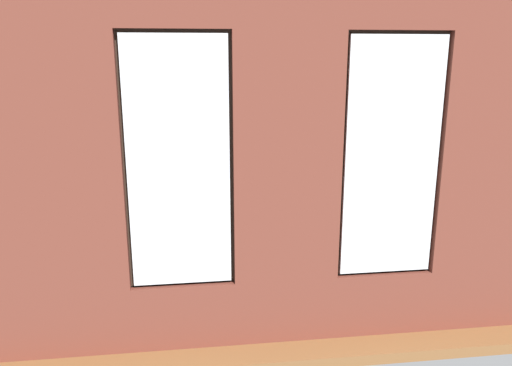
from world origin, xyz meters
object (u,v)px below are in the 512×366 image
Objects in this scene: tv_flatscreen at (27,178)px; potted_plant_near_tv at (51,215)px; couch_by_window at (284,273)px; potted_plant_beside_window_right at (130,262)px; potted_plant_corner_near_left at (395,163)px; candle_jar at (275,196)px; papasan_chair at (197,179)px; remote_gray at (223,207)px; media_console at (32,222)px; coffee_table at (251,207)px; remote_silver at (239,201)px; remote_black at (251,203)px; cup_ceramic at (259,203)px; potted_plant_foreground_right at (74,176)px; potted_plant_between_couches at (420,227)px; potted_plant_by_left_couch at (392,191)px; couch_left at (463,226)px.

potted_plant_near_tv is at bearing 117.84° from tv_flatscreen.
couch_by_window is 1.53m from potted_plant_beside_window_right.
potted_plant_corner_near_left is 1.05× the size of potted_plant_near_tv.
candle_jar is 3.10m from potted_plant_near_tv.
papasan_chair is 1.04× the size of potted_plant_beside_window_right.
remote_gray is 0.16× the size of potted_plant_beside_window_right.
candle_jar reaches higher than media_console.
tv_flatscreen is 1.10× the size of potted_plant_beside_window_right.
coffee_table is 0.43m from remote_gray.
papasan_chair is at bearing -61.83° from coffee_table.
couch_by_window is at bearing 91.81° from coffee_table.
potted_plant_near_tv reaches higher than remote_silver.
remote_black is 0.18× the size of potted_plant_near_tv.
remote_gray is at bearing 102.57° from papasan_chair.
candle_jar is (-0.27, -0.29, 0.01)m from cup_ceramic.
potted_plant_corner_near_left is at bearing -179.48° from potted_plant_foreground_right.
papasan_chair is at bearing -57.54° from potted_plant_between_couches.
potted_plant_foreground_right is at bearing -13.36° from potted_plant_by_left_couch.
potted_plant_by_left_couch is at bearing -13.15° from remote_gray.
potted_plant_beside_window_right is 1.17× the size of potted_plant_near_tv.
potted_plant_between_couches reaches higher than potted_plant_foreground_right.
potted_plant_between_couches is (1.11, 1.05, 0.41)m from couch_left.
couch_left is 1.61× the size of media_console.
remote_silver is (0.24, -2.34, 0.09)m from couch_by_window.
candle_jar is 2.62m from potted_plant_between_couches.
remote_gray is at bearing 26.89° from potted_plant_corner_near_left.
remote_black is 0.14× the size of media_console.
remote_black is at bearing 118.17° from papasan_chair.
remote_gray is 2.84m from potted_plant_foreground_right.
remote_silver is 0.14× the size of media_console.
potted_plant_near_tv is (1.08, -1.39, 0.07)m from potted_plant_beside_window_right.
coffee_table is 3.13m from potted_plant_foreground_right.
potted_plant_beside_window_right is 1.67× the size of potted_plant_by_left_couch.
remote_silver is 2.91m from media_console.
tv_flatscreen is at bearing -62.16° from potted_plant_near_tv.
coffee_table is at bearing 91.68° from remote_black.
couch_by_window is 1.71× the size of media_console.
papasan_chair is at bearing 123.43° from remote_black.
cup_ceramic is at bearing 175.70° from media_console.
couch_left is at bearing 177.80° from potted_plant_near_tv.
papasan_chair is (-2.32, -1.29, -0.42)m from tv_flatscreen.
potted_plant_corner_near_left is at bearing -166.73° from media_console.
remote_black is (0.37, 0.15, -0.04)m from candle_jar.
remote_gray is 0.26× the size of potted_plant_by_left_couch.
tv_flatscreen is at bearing 1.51° from potted_plant_by_left_couch.
couch_left is 1.75× the size of potted_plant_beside_window_right.
remote_gray and remote_silver have the same top height.
remote_silver is at bearing -53.46° from potted_plant_between_couches.
tv_flatscreen is at bearing 13.25° from potted_plant_corner_near_left.
potted_plant_foreground_right is at bearing -28.67° from cup_ceramic.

